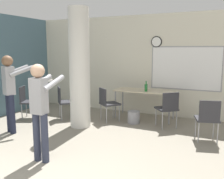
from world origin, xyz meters
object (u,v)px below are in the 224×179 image
object	(u,v)px
chair_by_left_wall	(28,100)
person_watching_back	(10,88)
chair_mid_room	(208,117)
bottle_on_table	(146,87)
chair_table_left	(107,102)
chair_table_right	(168,107)
folding_table	(144,92)
chair_near_pillar	(64,100)
person_playing_front	(40,105)

from	to	relation	value
chair_by_left_wall	person_watching_back	bearing A→B (deg)	-63.35
chair_by_left_wall	chair_mid_room	xyz separation A→B (m)	(4.52, 0.21, 0.00)
bottle_on_table	chair_mid_room	distance (m)	1.90
bottle_on_table	chair_table_left	world-z (taller)	bottle_on_table
chair_table_right	chair_by_left_wall	bearing A→B (deg)	-168.03
chair_mid_room	chair_table_right	bearing A→B (deg)	149.15
folding_table	chair_table_right	world-z (taller)	chair_table_right
chair_mid_room	person_watching_back	distance (m)	4.22
chair_mid_room	folding_table	bearing A→B (deg)	146.34
chair_by_left_wall	chair_table_right	bearing A→B (deg)	11.97
folding_table	chair_table_right	distance (m)	0.97
chair_table_right	person_watching_back	distance (m)	3.59
chair_table_left	person_watching_back	bearing A→B (deg)	-131.97
bottle_on_table	chair_mid_room	xyz separation A→B (m)	(1.60, -0.97, -0.36)
chair_by_left_wall	chair_near_pillar	size ratio (longest dim) A/B	1.00
person_watching_back	person_playing_front	size ratio (longest dim) A/B	1.06
bottle_on_table	person_playing_front	size ratio (longest dim) A/B	0.17
bottle_on_table	person_watching_back	size ratio (longest dim) A/B	0.16
chair_table_right	person_playing_front	world-z (taller)	person_playing_front
chair_mid_room	person_watching_back	world-z (taller)	person_watching_back
chair_table_right	bottle_on_table	bearing A→B (deg)	147.93
chair_mid_room	person_playing_front	distance (m)	3.23
person_watching_back	bottle_on_table	bearing A→B (deg)	42.58
chair_mid_room	person_playing_front	xyz separation A→B (m)	(-2.41, -2.10, 0.44)
chair_mid_room	chair_near_pillar	xyz separation A→B (m)	(-3.60, 0.18, 0.00)
folding_table	person_watching_back	xyz separation A→B (m)	(-2.32, -2.36, 0.30)
chair_table_right	person_playing_front	distance (m)	3.07
chair_by_left_wall	chair_near_pillar	distance (m)	0.99
chair_table_right	chair_by_left_wall	distance (m)	3.67
chair_near_pillar	chair_by_left_wall	bearing A→B (deg)	-156.78
folding_table	person_watching_back	world-z (taller)	person_watching_back
bottle_on_table	chair_table_left	bearing A→B (deg)	-149.97
chair_table_left	person_watching_back	distance (m)	2.35
chair_near_pillar	person_watching_back	bearing A→B (deg)	-105.63
chair_table_right	chair_mid_room	distance (m)	1.08
person_watching_back	chair_table_left	bearing A→B (deg)	48.03
bottle_on_table	chair_table_right	world-z (taller)	bottle_on_table
folding_table	bottle_on_table	bearing A→B (deg)	-59.26
chair_table_left	person_watching_back	size ratio (longest dim) A/B	0.51
chair_table_right	chair_table_left	world-z (taller)	same
bottle_on_table	chair_near_pillar	xyz separation A→B (m)	(-2.01, -0.79, -0.36)
chair_mid_room	chair_near_pillar	world-z (taller)	same
chair_table_right	chair_table_left	size ratio (longest dim) A/B	1.00
chair_table_right	person_watching_back	xyz separation A→B (m)	(-3.08, -1.79, 0.50)
chair_table_right	chair_by_left_wall	world-z (taller)	same
chair_near_pillar	person_playing_front	bearing A→B (deg)	-62.45
chair_near_pillar	chair_table_right	bearing A→B (deg)	7.86
chair_near_pillar	person_watching_back	world-z (taller)	person_watching_back
bottle_on_table	person_playing_front	bearing A→B (deg)	-104.93
chair_by_left_wall	chair_mid_room	world-z (taller)	same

